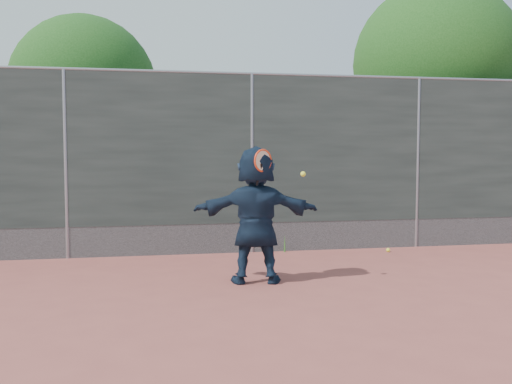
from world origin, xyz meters
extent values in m
plane|color=#9E4C42|center=(0.00, 0.00, 0.00)|extent=(80.00, 80.00, 0.00)
imported|color=#15253B|center=(-0.35, 1.28, 0.89)|extent=(1.70, 0.76, 1.77)
sphere|color=#F1F536|center=(2.28, 3.07, 0.03)|extent=(0.07, 0.07, 0.07)
cube|color=#38423D|center=(0.00, 3.50, 1.75)|extent=(20.00, 0.04, 2.50)
cube|color=slate|center=(0.00, 3.50, 0.25)|extent=(20.00, 0.03, 0.50)
cylinder|color=gray|center=(0.00, 3.50, 3.00)|extent=(20.00, 0.05, 0.05)
cylinder|color=gray|center=(-3.00, 3.50, 1.50)|extent=(0.06, 0.06, 3.00)
cylinder|color=gray|center=(0.00, 3.50, 1.50)|extent=(0.06, 0.06, 3.00)
cylinder|color=gray|center=(3.00, 3.50, 1.50)|extent=(0.06, 0.06, 3.00)
torus|color=#ED3C16|center=(-0.30, 1.08, 1.59)|extent=(0.26, 0.17, 0.29)
cylinder|color=beige|center=(-0.30, 1.08, 1.59)|extent=(0.22, 0.13, 0.25)
cylinder|color=black|center=(-0.35, 1.10, 1.39)|extent=(0.09, 0.13, 0.33)
sphere|color=#F1F536|center=(0.22, 1.07, 1.42)|extent=(0.07, 0.07, 0.07)
cylinder|color=#382314|center=(4.50, 5.70, 1.30)|extent=(0.28, 0.28, 2.60)
sphere|color=#23561C|center=(4.50, 5.70, 3.59)|extent=(3.60, 3.60, 3.60)
sphere|color=#23561C|center=(5.22, 5.90, 3.23)|extent=(2.52, 2.52, 2.52)
cylinder|color=#382314|center=(-3.00, 6.50, 1.10)|extent=(0.28, 0.28, 2.20)
sphere|color=#23561C|center=(-3.00, 6.50, 3.03)|extent=(3.00, 3.00, 3.00)
sphere|color=#23561C|center=(-2.40, 6.70, 2.73)|extent=(2.10, 2.10, 2.10)
cone|color=#387226|center=(0.25, 3.38, 0.13)|extent=(0.03, 0.03, 0.26)
cone|color=#387226|center=(0.55, 3.40, 0.15)|extent=(0.03, 0.03, 0.30)
cone|color=#387226|center=(-0.10, 3.36, 0.11)|extent=(0.03, 0.03, 0.22)
camera|label=1|loc=(-1.74, -5.93, 1.70)|focal=40.00mm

